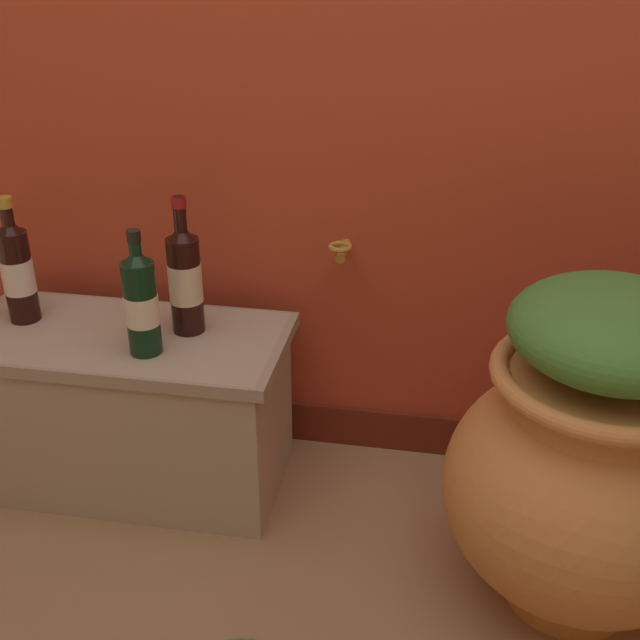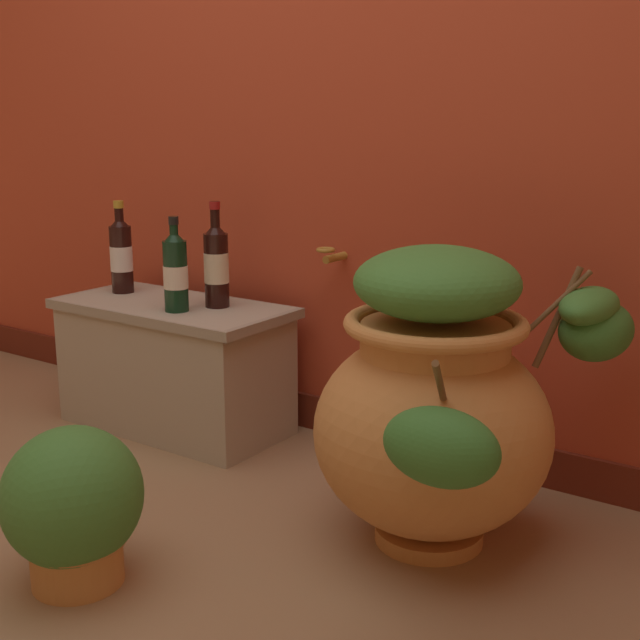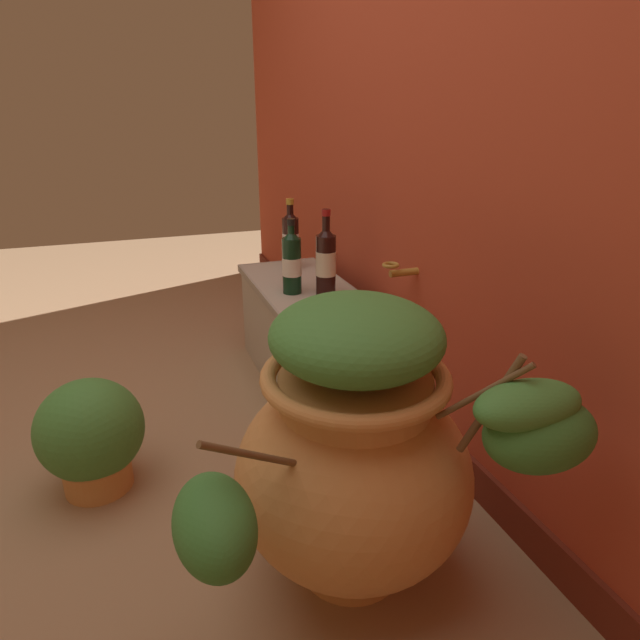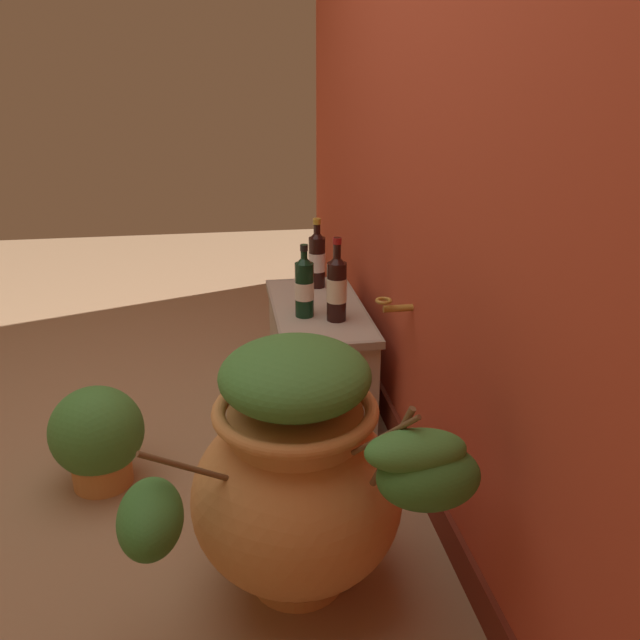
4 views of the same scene
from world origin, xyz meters
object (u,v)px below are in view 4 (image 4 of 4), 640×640
Objects in this scene: potted_shrub at (98,437)px; wine_bottle_middle at (337,286)px; wine_bottle_right at (304,285)px; terracotta_urn at (297,477)px; wine_bottle_left at (317,258)px.

wine_bottle_middle is at bearing 111.72° from potted_shrub.
wine_bottle_middle is at bearing 62.31° from wine_bottle_right.
terracotta_urn is 2.58× the size of wine_bottle_left.
terracotta_urn is 2.23× the size of potted_shrub.
wine_bottle_left is 1.06× the size of wine_bottle_right.
wine_bottle_left reaches higher than wine_bottle_right.
wine_bottle_left is 0.41m from wine_bottle_middle.
wine_bottle_right is at bearing -117.69° from wine_bottle_middle.
wine_bottle_middle is 0.92× the size of potted_shrub.
wine_bottle_middle reaches higher than wine_bottle_left.
potted_shrub is (0.75, -0.85, -0.37)m from wine_bottle_left.
potted_shrub is at bearing -132.66° from terracotta_urn.
terracotta_urn is 2.42× the size of wine_bottle_middle.
potted_shrub is (-0.56, -0.60, -0.17)m from terracotta_urn.
wine_bottle_right is (0.35, -0.10, -0.01)m from wine_bottle_left.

